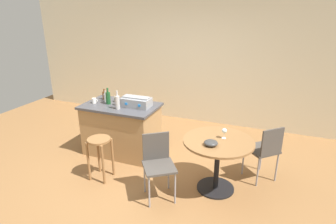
% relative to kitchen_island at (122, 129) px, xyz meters
% --- Properties ---
extents(ground_plane, '(8.80, 8.80, 0.00)m').
position_rel_kitchen_island_xyz_m(ground_plane, '(0.63, -0.55, -0.44)').
color(ground_plane, olive).
extents(back_wall, '(8.00, 0.10, 2.70)m').
position_rel_kitchen_island_xyz_m(back_wall, '(0.63, 2.01, 0.91)').
color(back_wall, beige).
rests_on(back_wall, ground_plane).
extents(kitchen_island, '(1.27, 0.78, 0.88)m').
position_rel_kitchen_island_xyz_m(kitchen_island, '(0.00, 0.00, 0.00)').
color(kitchen_island, '#A37A4C').
rests_on(kitchen_island, ground_plane).
extents(wooden_stool, '(0.34, 0.34, 0.65)m').
position_rel_kitchen_island_xyz_m(wooden_stool, '(0.12, -0.84, 0.03)').
color(wooden_stool, olive).
rests_on(wooden_stool, ground_plane).
extents(dining_table, '(0.95, 0.95, 0.76)m').
position_rel_kitchen_island_xyz_m(dining_table, '(1.79, -0.48, 0.14)').
color(dining_table, black).
rests_on(dining_table, ground_plane).
extents(folding_chair_near, '(0.57, 0.57, 0.88)m').
position_rel_kitchen_island_xyz_m(folding_chair_near, '(2.38, -0.02, 0.08)').
color(folding_chair_near, '#47423D').
rests_on(folding_chair_near, ground_plane).
extents(folding_chair_far, '(0.56, 0.56, 0.87)m').
position_rel_kitchen_island_xyz_m(folding_chair_far, '(1.08, -0.90, 0.08)').
color(folding_chair_far, '#47423D').
rests_on(folding_chair_far, ground_plane).
extents(toolbox, '(0.48, 0.27, 0.17)m').
position_rel_kitchen_island_xyz_m(toolbox, '(0.30, 0.03, 0.52)').
color(toolbox, gray).
rests_on(toolbox, kitchen_island).
extents(bottle_0, '(0.07, 0.07, 0.19)m').
position_rel_kitchen_island_xyz_m(bottle_0, '(-0.42, 0.17, 0.51)').
color(bottle_0, '#603314').
rests_on(bottle_0, kitchen_island).
extents(bottle_1, '(0.06, 0.06, 0.20)m').
position_rel_kitchen_island_xyz_m(bottle_1, '(-0.33, 0.07, 0.52)').
color(bottle_1, '#B7B2AD').
rests_on(bottle_1, kitchen_island).
extents(bottle_2, '(0.08, 0.08, 0.28)m').
position_rel_kitchen_island_xyz_m(bottle_2, '(-0.22, -0.02, 0.55)').
color(bottle_2, '#194C23').
rests_on(bottle_2, kitchen_island).
extents(bottle_3, '(0.08, 0.08, 0.31)m').
position_rel_kitchen_island_xyz_m(bottle_3, '(0.07, -0.19, 0.56)').
color(bottle_3, '#B7B2AD').
rests_on(bottle_3, kitchen_island).
extents(cup_0, '(0.11, 0.07, 0.09)m').
position_rel_kitchen_island_xyz_m(cup_0, '(-0.15, 0.13, 0.48)').
color(cup_0, tan).
rests_on(cup_0, kitchen_island).
extents(cup_1, '(0.12, 0.09, 0.11)m').
position_rel_kitchen_island_xyz_m(cup_1, '(-0.03, -0.02, 0.49)').
color(cup_1, '#DB6651').
rests_on(cup_1, kitchen_island).
extents(cup_2, '(0.11, 0.08, 0.09)m').
position_rel_kitchen_island_xyz_m(cup_2, '(-0.46, -0.08, 0.48)').
color(cup_2, white).
rests_on(cup_2, kitchen_island).
extents(wine_glass, '(0.07, 0.07, 0.14)m').
position_rel_kitchen_island_xyz_m(wine_glass, '(1.84, -0.40, 0.42)').
color(wine_glass, silver).
rests_on(wine_glass, dining_table).
extents(serving_bowl, '(0.18, 0.18, 0.07)m').
position_rel_kitchen_island_xyz_m(serving_bowl, '(1.73, -0.67, 0.35)').
color(serving_bowl, '#383838').
rests_on(serving_bowl, dining_table).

